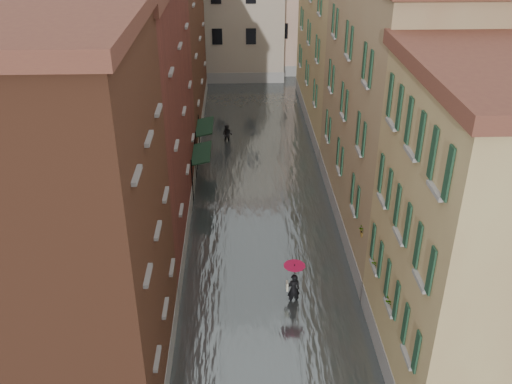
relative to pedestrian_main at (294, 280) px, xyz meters
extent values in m
plane|color=slate|center=(-1.01, -2.19, -1.27)|extent=(120.00, 120.00, 0.00)
cube|color=#505859|center=(-1.01, 10.81, -1.17)|extent=(10.00, 60.00, 0.20)
cube|color=brown|center=(-8.01, -4.19, 5.23)|extent=(6.00, 8.00, 13.00)
cube|color=maroon|center=(-8.01, 6.81, 4.98)|extent=(6.00, 14.00, 12.50)
cube|color=brown|center=(-8.01, 21.81, 5.73)|extent=(6.00, 16.00, 14.00)
cube|color=tan|center=(5.99, -4.19, 4.48)|extent=(6.00, 8.00, 11.50)
cube|color=tan|center=(5.99, 6.81, 5.23)|extent=(6.00, 14.00, 13.00)
cube|color=tan|center=(5.99, 21.81, 4.48)|extent=(6.00, 16.00, 11.50)
cube|color=#B2A68D|center=(-4.01, 35.81, 5.23)|extent=(12.00, 9.00, 13.00)
cube|color=tan|center=(4.99, 37.81, 4.73)|extent=(10.00, 9.00, 12.00)
cube|color=#173421|center=(-4.46, 10.68, 1.28)|extent=(1.09, 2.94, 0.31)
cylinder|color=black|center=(-4.96, 9.21, 0.13)|extent=(0.06, 0.06, 2.80)
cylinder|color=black|center=(-4.96, 12.15, 0.13)|extent=(0.06, 0.06, 2.80)
cube|color=#173421|center=(-4.46, 14.82, 1.28)|extent=(1.09, 3.00, 0.31)
cylinder|color=black|center=(-4.96, 13.31, 0.13)|extent=(0.06, 0.06, 2.80)
cylinder|color=black|center=(-4.96, 16.32, 0.13)|extent=(0.06, 0.06, 2.80)
cube|color=brown|center=(3.11, -4.01, 1.88)|extent=(0.22, 0.85, 0.18)
imported|color=#265926|center=(3.11, -4.01, 2.30)|extent=(0.59, 0.51, 0.66)
cube|color=brown|center=(3.11, -1.66, 1.88)|extent=(0.22, 0.85, 0.18)
imported|color=#265926|center=(3.11, -1.66, 2.30)|extent=(0.59, 0.51, 0.66)
cube|color=brown|center=(3.11, 0.85, 1.88)|extent=(0.22, 0.85, 0.18)
imported|color=#265926|center=(3.11, 0.85, 2.30)|extent=(0.59, 0.51, 0.66)
imported|color=black|center=(0.00, 0.00, -0.48)|extent=(0.65, 0.50, 1.58)
cube|color=beige|center=(-0.28, 0.05, -0.32)|extent=(0.08, 0.30, 0.38)
cylinder|color=black|center=(0.00, 0.00, 0.08)|extent=(0.02, 0.02, 1.00)
cone|color=#B70C38|center=(0.00, 0.00, 0.65)|extent=(0.96, 0.96, 0.28)
imported|color=black|center=(-3.07, 17.71, -0.52)|extent=(0.84, 0.72, 1.50)
camera|label=1|loc=(-2.32, -19.82, 15.11)|focal=40.00mm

